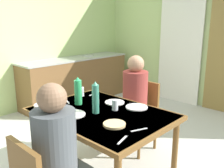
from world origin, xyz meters
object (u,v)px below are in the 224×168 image
Objects in this scene: dining_table at (101,119)px; serving_bowl_center at (43,107)px; person_near_diner at (57,144)px; water_bottle_green_far at (78,91)px; water_bottle_green_near at (96,98)px; person_far_diner at (134,92)px; chair_far_diner at (141,111)px; kitchen_counter at (76,80)px.

serving_bowl_center is at bearing -142.76° from dining_table.
person_near_diner is 2.61× the size of water_bottle_green_far.
water_bottle_green_near is 1.83× the size of serving_bowl_center.
water_bottle_green_near is at bearing 33.74° from serving_bowl_center.
water_bottle_green_far reaches higher than serving_bowl_center.
person_near_diner is at bearing 106.72° from person_far_diner.
person_far_diner is at bearing 73.11° from serving_bowl_center.
chair_far_diner is (-0.15, 0.83, -0.18)m from dining_table.
kitchen_counter is 7.60× the size of water_bottle_green_near.
chair_far_diner is at bearing 74.96° from serving_bowl_center.
person_far_diner is (-0.15, 0.70, 0.10)m from dining_table.
water_bottle_green_far is (-0.61, 0.69, 0.11)m from person_near_diner.
chair_far_diner is 5.12× the size of serving_bowl_center.
person_near_diner is at bearing -65.51° from water_bottle_green_near.
person_far_diner reaches higher than chair_far_diner.
water_bottle_green_near is at bearing 114.49° from person_near_diner.
person_far_diner is at bearing -20.53° from kitchen_counter.
dining_table is at bearing 99.94° from chair_far_diner.
chair_far_diner is 1.61m from person_near_diner.
water_bottle_green_near reaches higher than kitchen_counter.
person_near_diner is (0.27, -0.70, 0.10)m from dining_table.
person_far_diner is 4.53× the size of serving_bowl_center.
person_near_diner is 4.53× the size of serving_bowl_center.
kitchen_counter is 2.49m from water_bottle_green_far.
kitchen_counter is at bearing -20.53° from person_far_diner.
water_bottle_green_far is at bearing 74.65° from person_far_diner.
dining_table is 0.75m from person_near_diner.
dining_table is at bearing 37.24° from serving_bowl_center.
chair_far_diner is at bearing -17.24° from kitchen_counter.
kitchen_counter is at bearing 142.20° from water_bottle_green_far.
person_far_diner is 1.10m from serving_bowl_center.
kitchen_counter is at bearing 145.49° from water_bottle_green_near.
person_far_diner is (2.13, -0.80, 0.33)m from kitchen_counter.
person_far_diner is 0.77m from water_bottle_green_near.
person_far_diner reaches higher than water_bottle_green_near.
kitchen_counter is at bearing 139.29° from person_near_diner.
person_near_diner reaches higher than serving_bowl_center.
dining_table is 1.70× the size of person_near_diner.
person_near_diner is at bearing -24.97° from serving_bowl_center.
chair_far_diner is 1.13× the size of person_near_diner.
water_bottle_green_far is (1.93, -1.50, 0.44)m from kitchen_counter.
water_bottle_green_far is (-0.19, -0.84, 0.40)m from chair_far_diner.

